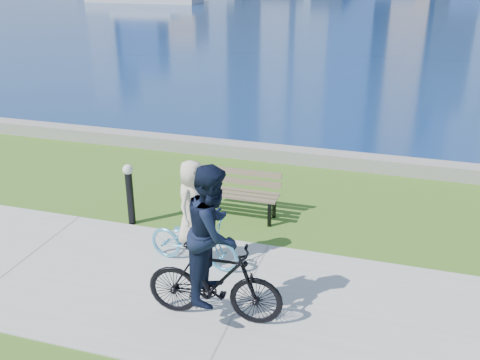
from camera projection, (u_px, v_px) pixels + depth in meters
The scene contains 7 objects.
ground at pixel (241, 300), 8.32m from camera, with size 320.00×320.00×0.00m, color #376019.
concrete_path at pixel (241, 299), 8.31m from camera, with size 80.00×3.50×0.02m, color #A2A29D.
seawall at pixel (311, 157), 13.72m from camera, with size 90.00×0.50×0.35m, color gray.
park_bench at pixel (235, 189), 10.84m from camera, with size 1.81×0.63×0.94m.
bollard_lamp at pixel (130, 190), 10.42m from camera, with size 0.20×0.20×1.26m.
cyclist_woman at pixel (193, 227), 8.99m from camera, with size 0.80×1.75×1.90m.
cyclist_man at pixel (214, 258), 7.49m from camera, with size 0.80×2.04×2.41m.
Camera 1 is at (1.99, -6.65, 4.94)m, focal length 40.00 mm.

